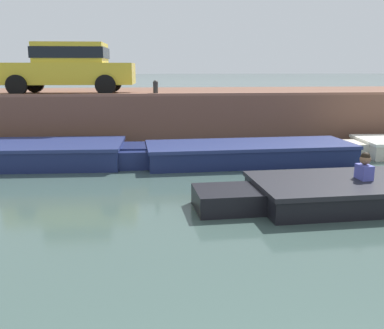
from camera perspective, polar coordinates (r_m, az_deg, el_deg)
name	(u,v)px	position (r m, az deg, el deg)	size (l,w,h in m)	color
ground_plane	(199,211)	(7.24, 0.90, -6.26)	(400.00, 400.00, 0.00)	#384C47
far_quay_wall	(170,113)	(15.46, -2.98, 6.86)	(60.00, 6.00, 1.58)	brown
far_wall_coping	(175,95)	(12.53, -2.28, 9.31)	(60.00, 0.24, 0.08)	brown
boat_moored_west_navy	(31,154)	(11.36, -20.66, 1.32)	(6.04, 2.21, 0.55)	navy
boat_moored_central_navy	(240,153)	(10.89, 6.36, 1.50)	(6.23, 1.93, 0.51)	navy
car_left_inner_yellow	(69,66)	(14.11, -16.09, 12.49)	(4.18, 2.11, 1.54)	yellow
mooring_bollard_mid	(156,87)	(12.62, -4.89, 10.20)	(0.15, 0.15, 0.45)	#2D2B28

